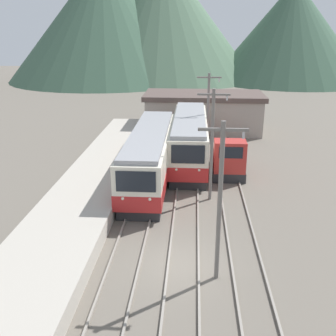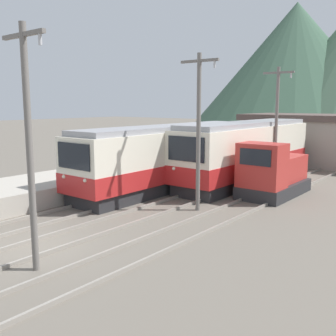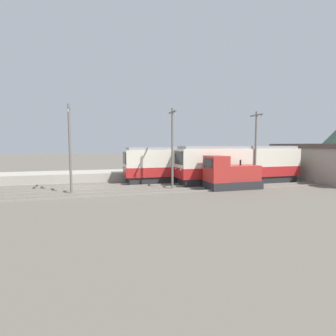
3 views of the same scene
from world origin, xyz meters
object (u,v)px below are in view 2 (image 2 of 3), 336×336
(commuter_train_left, at_px, (170,159))
(shunting_locomotive, at_px, (273,174))
(commuter_train_center, at_px, (247,154))
(catenary_mast_near, at_px, (29,141))
(catenary_mast_mid, at_px, (199,127))
(catenary_mast_far, at_px, (277,121))

(commuter_train_left, xyz_separation_m, shunting_locomotive, (5.80, 1.65, -0.52))
(commuter_train_center, distance_m, shunting_locomotive, 4.08)
(catenary_mast_near, bearing_deg, commuter_train_left, 109.75)
(catenary_mast_near, xyz_separation_m, catenary_mast_mid, (0.00, 8.65, 0.00))
(commuter_train_left, relative_size, catenary_mast_far, 1.99)
(catenary_mast_mid, bearing_deg, commuter_train_left, 142.18)
(commuter_train_left, xyz_separation_m, catenary_mast_near, (4.31, -12.00, 2.21))
(shunting_locomotive, distance_m, catenary_mast_far, 4.80)
(catenary_mast_far, bearing_deg, commuter_train_left, -129.06)
(commuter_train_left, distance_m, catenary_mast_mid, 5.88)
(catenary_mast_mid, bearing_deg, catenary_mast_far, 90.00)
(commuter_train_center, bearing_deg, catenary_mast_mid, -78.92)
(commuter_train_left, relative_size, shunting_locomotive, 2.91)
(shunting_locomotive, relative_size, catenary_mast_near, 0.68)
(commuter_train_center, bearing_deg, commuter_train_left, -122.74)
(catenary_mast_near, bearing_deg, catenary_mast_mid, 90.00)
(catenary_mast_far, bearing_deg, catenary_mast_mid, -90.00)
(commuter_train_left, height_order, shunting_locomotive, commuter_train_left)
(commuter_train_center, relative_size, catenary_mast_far, 1.85)
(catenary_mast_far, bearing_deg, commuter_train_center, -147.71)
(commuter_train_left, bearing_deg, catenary_mast_mid, -37.82)
(commuter_train_left, xyz_separation_m, catenary_mast_mid, (4.31, -3.34, 2.21))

